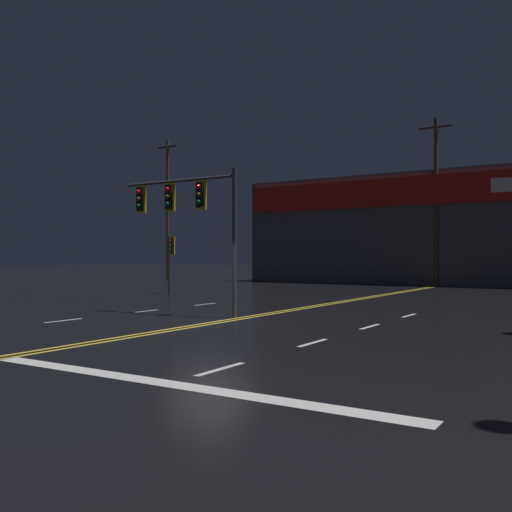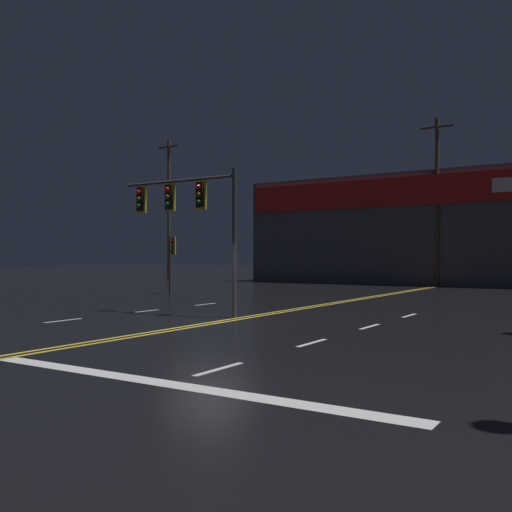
% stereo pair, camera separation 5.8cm
% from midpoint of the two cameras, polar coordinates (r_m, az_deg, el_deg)
% --- Properties ---
extents(ground_plane, '(200.00, 200.00, 0.00)m').
position_cam_midpoint_polar(ground_plane, '(16.99, -4.58, -6.75)').
color(ground_plane, black).
extents(road_markings, '(12.73, 60.00, 0.01)m').
position_cam_midpoint_polar(road_markings, '(15.62, -4.99, -7.32)').
color(road_markings, gold).
rests_on(road_markings, ground).
extents(traffic_signal_median, '(4.82, 0.36, 4.84)m').
position_cam_midpoint_polar(traffic_signal_median, '(19.72, -7.21, 5.15)').
color(traffic_signal_median, '#38383D').
rests_on(traffic_signal_median, ground).
extents(traffic_signal_corner_northwest, '(0.42, 0.36, 3.08)m').
position_cam_midpoint_polar(traffic_signal_corner_northwest, '(30.82, -8.39, 0.42)').
color(traffic_signal_corner_northwest, '#38383D').
rests_on(traffic_signal_corner_northwest, ground).
extents(building_backdrop, '(29.18, 10.23, 7.89)m').
position_cam_midpoint_polar(building_backdrop, '(44.85, 19.27, 2.44)').
color(building_backdrop, '#4C4C51').
rests_on(building_backdrop, ground).
extents(utility_pole_row, '(46.18, 0.26, 12.45)m').
position_cam_midpoint_polar(utility_pole_row, '(40.39, 16.31, 5.95)').
color(utility_pole_row, '#4C3828').
rests_on(utility_pole_row, ground).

